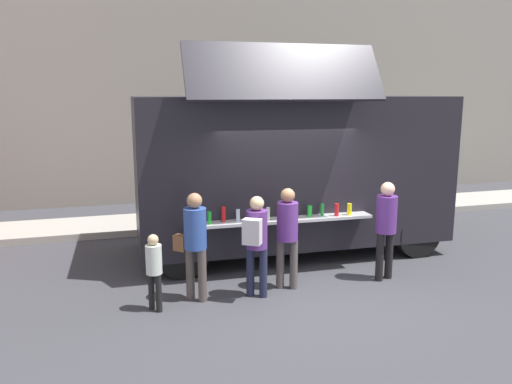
% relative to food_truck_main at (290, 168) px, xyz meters
% --- Properties ---
extents(ground_plane, '(60.00, 60.00, 0.00)m').
position_rel_food_truck_main_xyz_m(ground_plane, '(-0.47, -1.96, -1.66)').
color(ground_plane, '#38383D').
extents(curb_strip, '(28.00, 1.60, 0.15)m').
position_rel_food_truck_main_xyz_m(curb_strip, '(-4.00, 2.62, -1.58)').
color(curb_strip, '#9E998E').
rests_on(curb_strip, ground).
extents(building_behind, '(32.00, 2.40, 7.80)m').
position_rel_food_truck_main_xyz_m(building_behind, '(-3.00, 6.52, 2.24)').
color(building_behind, gray).
rests_on(building_behind, ground).
extents(food_truck_main, '(5.95, 3.11, 3.91)m').
position_rel_food_truck_main_xyz_m(food_truck_main, '(0.00, 0.00, 0.00)').
color(food_truck_main, black).
rests_on(food_truck_main, ground).
extents(trash_bin, '(0.60, 0.60, 1.03)m').
position_rel_food_truck_main_xyz_m(trash_bin, '(3.87, 2.32, -1.14)').
color(trash_bin, '#2F5E37').
rests_on(trash_bin, ground).
extents(customer_front_ordering, '(0.34, 0.34, 1.65)m').
position_rel_food_truck_main_xyz_m(customer_front_ordering, '(-0.73, -1.92, -0.67)').
color(customer_front_ordering, '#4F4845').
rests_on(customer_front_ordering, ground).
extents(customer_mid_with_backpack, '(0.45, 0.51, 1.59)m').
position_rel_food_truck_main_xyz_m(customer_mid_with_backpack, '(-1.31, -2.14, -0.69)').
color(customer_mid_with_backpack, '#1E223B').
rests_on(customer_mid_with_backpack, ground).
extents(customer_rear_waiting, '(0.49, 0.47, 1.67)m').
position_rel_food_truck_main_xyz_m(customer_rear_waiting, '(-2.23, -1.98, -0.67)').
color(customer_rear_waiting, '#4F4542').
rests_on(customer_rear_waiting, ground).
extents(customer_extra_browsing, '(0.34, 0.34, 1.67)m').
position_rel_food_truck_main_xyz_m(customer_extra_browsing, '(0.98, -2.01, -0.66)').
color(customer_extra_browsing, black).
rests_on(customer_extra_browsing, ground).
extents(child_near_queue, '(0.23, 0.23, 1.15)m').
position_rel_food_truck_main_xyz_m(child_near_queue, '(-2.86, -2.21, -0.97)').
color(child_near_queue, black).
rests_on(child_near_queue, ground).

